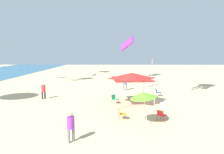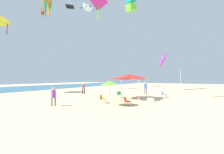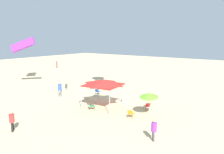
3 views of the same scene
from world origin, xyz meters
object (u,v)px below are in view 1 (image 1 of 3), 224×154
folding_chair_near_cooler (158,92)px  canopy_tent (132,76)px  person_watching_sky (71,125)px  beach_umbrella (143,95)px  folding_chair_facing_ocean (121,113)px  kite_parafoil_purple (127,44)px  folding_chair_right_of_tent (115,98)px  cooler_box (164,105)px  banner_flag (152,69)px  folding_chair_left_of_tent (161,115)px  person_far_stroller (125,82)px  person_near_umbrella (43,90)px

folding_chair_near_cooler → canopy_tent: bearing=134.9°
person_watching_sky → beach_umbrella: bearing=165.8°
folding_chair_facing_ocean → kite_parafoil_purple: (19.95, -1.61, 5.88)m
folding_chair_facing_ocean → kite_parafoil_purple: 20.86m
folding_chair_right_of_tent → cooler_box: (-1.21, -4.41, -0.27)m
kite_parafoil_purple → person_watching_sky: bearing=140.7°
beach_umbrella → banner_flag: 18.38m
person_watching_sky → folding_chair_near_cooler: bearing=-167.3°
folding_chair_near_cooler → person_watching_sky: person_watching_sky is taller
beach_umbrella → folding_chair_near_cooler: beach_umbrella is taller
folding_chair_left_of_tent → person_far_stroller: bearing=-37.8°
beach_umbrella → person_watching_sky: bearing=120.6°
canopy_tent → folding_chair_left_of_tent: 5.20m
folding_chair_left_of_tent → cooler_box: (3.60, -1.08, -0.27)m
cooler_box → folding_chair_facing_ocean: bearing=130.2°
folding_chair_facing_ocean → person_watching_sky: 4.63m
person_far_stroller → person_watching_sky: bearing=-99.7°
cooler_box → banner_flag: 13.75m
cooler_box → person_near_umbrella: (2.87, 11.90, 0.79)m
canopy_tent → beach_umbrella: canopy_tent is taller
folding_chair_facing_ocean → person_near_umbrella: (6.19, 7.98, 0.52)m
banner_flag → kite_parafoil_purple: (3.13, 3.80, 4.03)m
folding_chair_left_of_tent → canopy_tent: bearing=-25.8°
folding_chair_near_cooler → person_watching_sky: (-11.34, 7.22, 0.51)m
cooler_box → kite_parafoil_purple: kite_parafoil_purple is taller
cooler_box → person_far_stroller: person_far_stroller is taller
banner_flag → person_far_stroller: size_ratio=2.01×
folding_chair_near_cooler → cooler_box: folding_chair_near_cooler is taller
folding_chair_right_of_tent → person_far_stroller: bearing=35.6°
beach_umbrella → folding_chair_left_of_tent: size_ratio=2.94×
canopy_tent → kite_parafoil_purple: 16.30m
folding_chair_right_of_tent → cooler_box: 4.58m
folding_chair_left_of_tent → banner_flag: bearing=-56.3°
folding_chair_near_cooler → kite_parafoil_purple: 13.86m
folding_chair_right_of_tent → banner_flag: banner_flag is taller
person_far_stroller → folding_chair_right_of_tent: bearing=-97.2°
beach_umbrella → folding_chair_near_cooler: size_ratio=2.94×
canopy_tent → person_watching_sky: (-7.71, 3.92, -1.70)m
folding_chair_facing_ocean → person_watching_sky: (-3.62, 2.84, 0.51)m
person_near_umbrella → folding_chair_near_cooler: bearing=136.1°
folding_chair_facing_ocean → folding_chair_right_of_tent: size_ratio=1.00×
folding_chair_right_of_tent → person_far_stroller: size_ratio=0.43×
beach_umbrella → kite_parafoil_purple: bearing=-0.6°
folding_chair_near_cooler → person_far_stroller: bearing=44.4°
folding_chair_right_of_tent → person_watching_sky: (-8.14, 2.36, 0.51)m
person_near_umbrella → person_watching_sky: person_near_umbrella is taller
person_near_umbrella → person_watching_sky: bearing=66.7°
folding_chair_right_of_tent → person_near_umbrella: bearing=124.8°
banner_flag → kite_parafoil_purple: bearing=50.5°
folding_chair_facing_ocean → person_near_umbrella: size_ratio=0.48×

